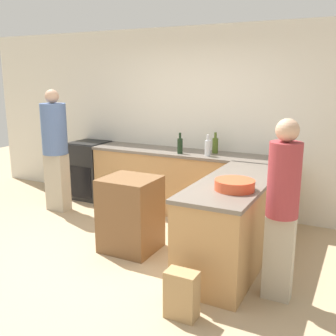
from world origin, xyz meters
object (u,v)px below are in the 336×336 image
Objects in this scene: range_oven at (90,170)px; wine_bottle_dark at (180,145)px; person_at_peninsula at (282,203)px; island_table at (131,214)px; person_by_range at (55,146)px; mixing_bowl at (235,185)px; olive_oil_bottle at (215,145)px; paper_bag at (182,295)px; vinegar_bottle_clear at (208,147)px.

wine_bottle_dark reaches higher than range_oven.
wine_bottle_dark is 2.35m from person_at_peninsula.
island_table is 1.96m from person_by_range.
island_table is at bearing 174.58° from mixing_bowl.
olive_oil_bottle is 1.00× the size of wine_bottle_dark.
paper_bag is (-0.65, -0.67, -0.71)m from person_at_peninsula.
mixing_bowl is at bearing 161.95° from person_at_peninsula.
olive_oil_bottle reaches higher than mixing_bowl.
wine_bottle_dark is at bearing 131.58° from mixing_bowl.
person_by_range reaches higher than island_table.
person_by_range is at bearing 164.50° from person_at_peninsula.
vinegar_bottle_clear is 0.24m from olive_oil_bottle.
range_oven is 2.25× the size of paper_bag.
mixing_bowl is 1.31× the size of wine_bottle_dark.
vinegar_bottle_clear and olive_oil_bottle have the same top height.
island_table is 2.08× the size of paper_bag.
person_at_peninsula is (3.48, -1.73, 0.45)m from range_oven.
person_by_range is 3.63m from person_at_peninsula.
olive_oil_bottle is (0.45, 1.55, 0.61)m from island_table.
island_table is 1.84m from person_at_peninsula.
olive_oil_bottle is at bearing 30.52° from wine_bottle_dark.
mixing_bowl reaches higher than paper_bag.
vinegar_bottle_clear is at bearing 129.89° from person_at_peninsula.
mixing_bowl is at bearing -63.76° from olive_oil_bottle.
mixing_bowl is at bearing -48.42° from wine_bottle_dark.
paper_bag is at bearing -40.76° from island_table.
island_table is 2.94× the size of olive_oil_bottle.
island_table is at bearing 170.97° from person_at_peninsula.
olive_oil_bottle is at bearing 21.33° from person_by_range.
person_by_range is (-2.17, -0.62, -0.06)m from vinegar_bottle_clear.
vinegar_bottle_clear is (-0.84, 1.43, 0.07)m from mixing_bowl.
mixing_bowl is 1.89m from wine_bottle_dark.
olive_oil_bottle and wine_bottle_dark have the same top height.
wine_bottle_dark is 0.16× the size of person_by_range.
person_by_range is (-3.01, 0.81, 0.00)m from mixing_bowl.
person_at_peninsula reaches higher than vinegar_bottle_clear.
mixing_bowl is 0.23× the size of person_at_peninsula.
mixing_bowl reaches higher than range_oven.
person_by_range reaches higher than wine_bottle_dark.
person_at_peninsula reaches higher than range_oven.
mixing_bowl is (1.27, -0.12, 0.54)m from island_table.
person_at_peninsula reaches higher than olive_oil_bottle.
person_by_range is (-1.74, 0.69, 0.55)m from island_table.
wine_bottle_dark reaches higher than island_table.
wine_bottle_dark is 0.71× the size of paper_bag.
mixing_bowl is at bearing -27.66° from range_oven.
olive_oil_bottle is (-0.82, 1.67, 0.07)m from mixing_bowl.
person_by_range is 1.10× the size of person_at_peninsula.
olive_oil_bottle is 0.50m from wine_bottle_dark.
person_at_peninsula is (0.49, -0.16, -0.06)m from mixing_bowl.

